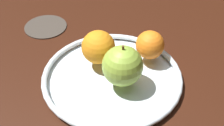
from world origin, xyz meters
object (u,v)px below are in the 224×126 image
fruit_bowl (112,77)px  apple (123,66)px  orange_center (150,45)px  orange_front_left (98,47)px  ambient_coaster (46,26)px

fruit_bowl → apple: apple is taller
orange_center → fruit_bowl: bearing=-124.9°
apple → orange_front_left: (-6.90, 4.48, -0.45)cm
fruit_bowl → apple: bearing=-26.1°
orange_center → ambient_coaster: orange_center is taller
orange_center → orange_front_left: 11.31cm
orange_center → orange_front_left: orange_front_left is taller
orange_center → ambient_coaster: bearing=171.0°
orange_front_left → ambient_coaster: 22.04cm
fruit_bowl → ambient_coaster: 26.66cm
fruit_bowl → apple: (2.66, -1.31, 5.00)cm
ambient_coaster → orange_front_left: bearing=-27.2°
ambient_coaster → fruit_bowl: bearing=-29.1°
apple → orange_center: apple is taller
apple → fruit_bowl: bearing=153.9°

